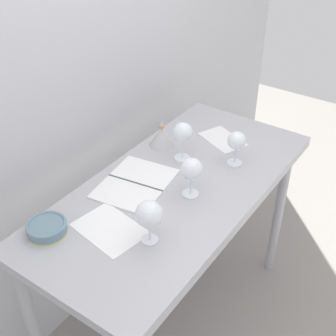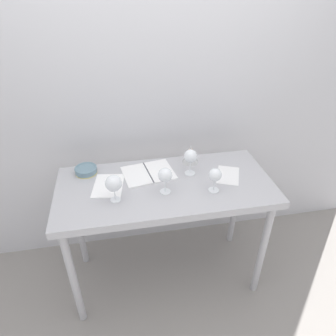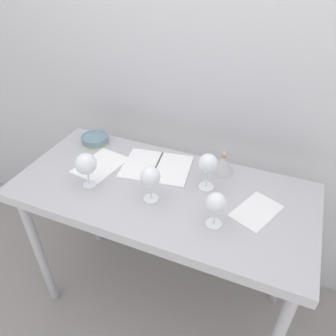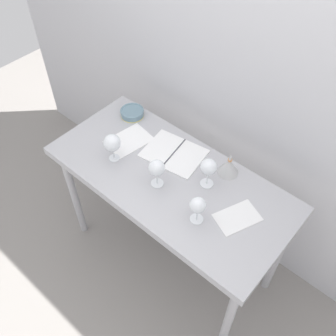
# 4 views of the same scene
# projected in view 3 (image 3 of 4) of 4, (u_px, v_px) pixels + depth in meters

# --- Properties ---
(ground_plane) EXTENTS (6.00, 6.00, 0.00)m
(ground_plane) POSITION_uv_depth(u_px,v_px,m) (164.00, 297.00, 2.05)
(ground_plane) COLOR gray
(back_wall) EXTENTS (3.80, 0.04, 2.60)m
(back_wall) POSITION_uv_depth(u_px,v_px,m) (200.00, 70.00, 1.64)
(back_wall) COLOR silver
(back_wall) RESTS_ON ground_plane
(steel_counter) EXTENTS (1.40, 0.65, 0.90)m
(steel_counter) POSITION_uv_depth(u_px,v_px,m) (162.00, 205.00, 1.58)
(steel_counter) COLOR #ACACB1
(steel_counter) RESTS_ON ground_plane
(wine_glass_near_left) EXTENTS (0.10, 0.10, 0.17)m
(wine_glass_near_left) POSITION_uv_depth(u_px,v_px,m) (86.00, 165.00, 1.46)
(wine_glass_near_left) COLOR white
(wine_glass_near_left) RESTS_ON steel_counter
(wine_glass_near_center) EXTENTS (0.09, 0.09, 0.17)m
(wine_glass_near_center) POSITION_uv_depth(u_px,v_px,m) (150.00, 177.00, 1.38)
(wine_glass_near_center) COLOR white
(wine_glass_near_center) RESTS_ON steel_counter
(wine_glass_far_right) EXTENTS (0.09, 0.09, 0.18)m
(wine_glass_far_right) POSITION_uv_depth(u_px,v_px,m) (208.00, 164.00, 1.44)
(wine_glass_far_right) COLOR white
(wine_glass_far_right) RESTS_ON steel_counter
(wine_glass_near_right) EXTENTS (0.08, 0.08, 0.16)m
(wine_glass_near_right) POSITION_uv_depth(u_px,v_px,m) (216.00, 204.00, 1.26)
(wine_glass_near_right) COLOR white
(wine_glass_near_right) RESTS_ON steel_counter
(open_notebook) EXTENTS (0.37, 0.31, 0.01)m
(open_notebook) POSITION_uv_depth(u_px,v_px,m) (157.00, 167.00, 1.64)
(open_notebook) COLOR white
(open_notebook) RESTS_ON steel_counter
(tasting_sheet_upper) EXTENTS (0.22, 0.26, 0.00)m
(tasting_sheet_upper) POSITION_uv_depth(u_px,v_px,m) (256.00, 211.00, 1.39)
(tasting_sheet_upper) COLOR white
(tasting_sheet_upper) RESTS_ON steel_counter
(tasting_sheet_lower) EXTENTS (0.22, 0.28, 0.00)m
(tasting_sheet_lower) POSITION_uv_depth(u_px,v_px,m) (100.00, 165.00, 1.66)
(tasting_sheet_lower) COLOR white
(tasting_sheet_lower) RESTS_ON steel_counter
(tasting_bowl) EXTENTS (0.15, 0.15, 0.05)m
(tasting_bowl) POSITION_uv_depth(u_px,v_px,m) (95.00, 139.00, 1.82)
(tasting_bowl) COLOR #DBCC66
(tasting_bowl) RESTS_ON steel_counter
(decanter_funnel) EXTENTS (0.12, 0.12, 0.14)m
(decanter_funnel) POSITION_uv_depth(u_px,v_px,m) (223.00, 164.00, 1.59)
(decanter_funnel) COLOR #B7B7B7
(decanter_funnel) RESTS_ON steel_counter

